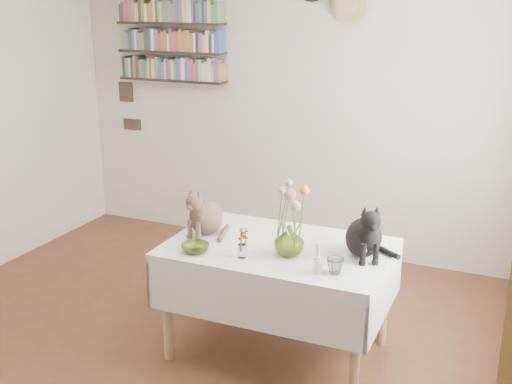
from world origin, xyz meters
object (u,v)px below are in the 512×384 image
at_px(black_cat, 364,227).
at_px(flower_vase, 289,240).
at_px(dining_table, 278,273).
at_px(tabby_cat, 207,209).
at_px(bookshelf_unit, 171,28).

bearing_deg(black_cat, flower_vase, 174.87).
relative_size(dining_table, tabby_cat, 4.20).
height_order(tabby_cat, flower_vase, tabby_cat).
relative_size(tabby_cat, bookshelf_unit, 0.31).
xyz_separation_m(dining_table, flower_vase, (0.11, -0.10, 0.26)).
distance_m(dining_table, black_cat, 0.60).
height_order(tabby_cat, black_cat, black_cat).
relative_size(flower_vase, bookshelf_unit, 0.18).
relative_size(tabby_cat, black_cat, 0.93).
height_order(dining_table, black_cat, black_cat).
bearing_deg(tabby_cat, dining_table, 8.01).
bearing_deg(bookshelf_unit, dining_table, -44.06).
distance_m(dining_table, tabby_cat, 0.59).
xyz_separation_m(tabby_cat, black_cat, (0.98, 0.05, 0.01)).
bearing_deg(dining_table, tabby_cat, 177.30).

